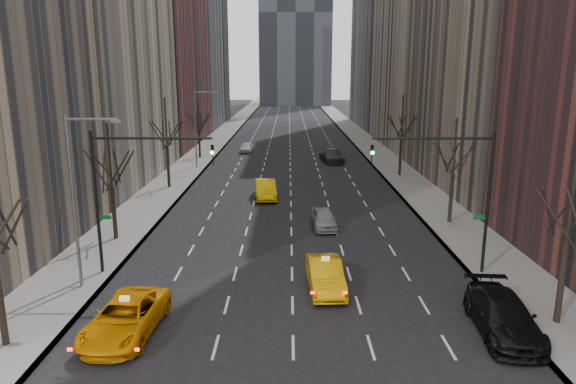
{
  "coord_description": "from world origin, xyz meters",
  "views": [
    {
      "loc": [
        -0.19,
        -15.38,
        11.21
      ],
      "look_at": [
        -0.24,
        17.53,
        3.5
      ],
      "focal_mm": 32.0,
      "sensor_mm": 36.0,
      "label": 1
    }
  ],
  "objects_px": {
    "taxi_sedan": "(325,275)",
    "parked_suv_black": "(503,315)",
    "silver_sedan_ahead": "(324,218)",
    "taxi_suv": "(126,318)"
  },
  "relations": [
    {
      "from": "taxi_suv",
      "to": "parked_suv_black",
      "type": "xyz_separation_m",
      "value": [
        16.5,
        0.15,
        0.05
      ]
    },
    {
      "from": "taxi_sedan",
      "to": "silver_sedan_ahead",
      "type": "bearing_deg",
      "value": 83.43
    },
    {
      "from": "silver_sedan_ahead",
      "to": "parked_suv_black",
      "type": "distance_m",
      "value": 17.07
    },
    {
      "from": "taxi_sedan",
      "to": "silver_sedan_ahead",
      "type": "height_order",
      "value": "taxi_sedan"
    },
    {
      "from": "silver_sedan_ahead",
      "to": "parked_suv_black",
      "type": "bearing_deg",
      "value": -70.53
    },
    {
      "from": "taxi_sedan",
      "to": "parked_suv_black",
      "type": "xyz_separation_m",
      "value": [
        7.46,
        -4.65,
        0.03
      ]
    },
    {
      "from": "taxi_sedan",
      "to": "parked_suv_black",
      "type": "distance_m",
      "value": 8.8
    },
    {
      "from": "taxi_suv",
      "to": "silver_sedan_ahead",
      "type": "relative_size",
      "value": 1.33
    },
    {
      "from": "taxi_sedan",
      "to": "parked_suv_black",
      "type": "relative_size",
      "value": 0.85
    },
    {
      "from": "taxi_suv",
      "to": "parked_suv_black",
      "type": "bearing_deg",
      "value": 5.1
    }
  ]
}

